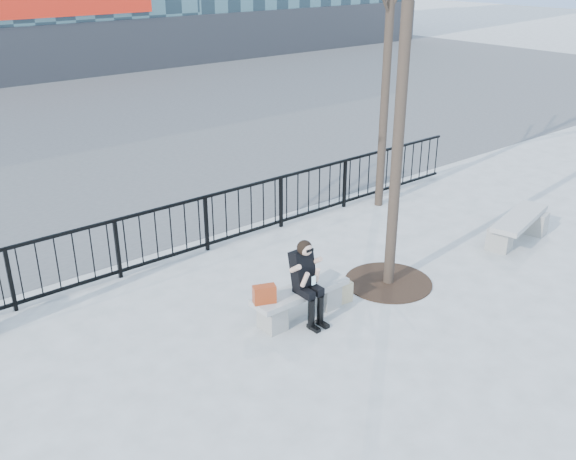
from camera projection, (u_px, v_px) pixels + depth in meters
ground at (300, 316)px, 10.05m from camera, size 120.00×120.00×0.00m
street_surface at (2, 129)px, 20.73m from camera, size 60.00×23.00×0.01m
railing at (197, 226)px, 11.96m from camera, size 14.00×0.06×1.10m
tree_grate at (388, 282)px, 11.07m from camera, size 1.50×1.50×0.02m
bench_main at (300, 300)px, 9.93m from camera, size 1.65×0.46×0.49m
bench_second at (519, 226)px, 12.53m from camera, size 1.84×0.51×0.55m
seated_woman at (308, 282)px, 9.66m from camera, size 0.50×0.64×1.34m
handbag at (264, 294)px, 9.42m from camera, size 0.37×0.27×0.28m
shopping_bag at (342, 293)px, 10.37m from camera, size 0.38×0.18×0.35m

